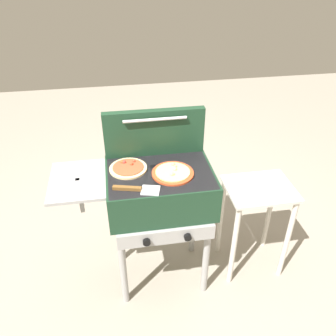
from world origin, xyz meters
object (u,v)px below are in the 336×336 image
(pizza_cheese, at_px, (173,173))
(pizza_pepperoni, at_px, (128,168))
(grill, at_px, (158,191))
(prep_table, at_px, (256,210))
(spatula, at_px, (137,189))

(pizza_cheese, relative_size, pizza_pepperoni, 1.10)
(grill, xyz_separation_m, pizza_pepperoni, (-0.17, 0.06, 0.15))
(pizza_cheese, xyz_separation_m, prep_table, (0.59, 0.04, -0.40))
(pizza_cheese, distance_m, pizza_pepperoni, 0.27)
(grill, xyz_separation_m, spatula, (-0.14, -0.16, 0.15))
(pizza_cheese, height_order, spatula, pizza_cheese)
(pizza_cheese, xyz_separation_m, pizza_pepperoni, (-0.26, 0.10, -0.00))
(grill, height_order, pizza_cheese, pizza_cheese)
(pizza_pepperoni, bearing_deg, pizza_cheese, -20.62)
(pizza_cheese, distance_m, spatula, 0.26)
(pizza_pepperoni, bearing_deg, grill, -20.34)
(pizza_pepperoni, xyz_separation_m, prep_table, (0.84, -0.06, -0.40))
(grill, height_order, pizza_pepperoni, pizza_pepperoni)
(prep_table, bearing_deg, pizza_cheese, -176.32)
(grill, distance_m, prep_table, 0.72)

